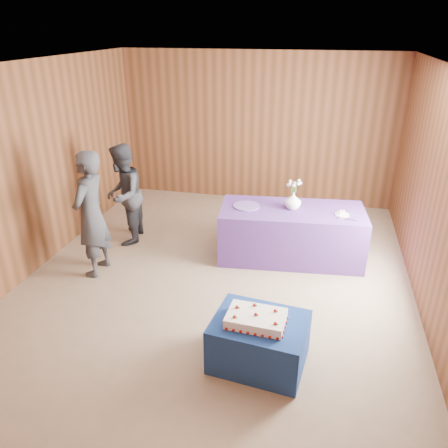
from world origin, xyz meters
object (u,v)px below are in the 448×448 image
(sheet_cake, at_px, (256,319))
(vase, at_px, (293,201))
(serving_table, at_px, (291,233))
(guest_right, at_px, (123,195))
(guest_left, at_px, (91,215))
(cake_table, at_px, (259,342))

(sheet_cake, distance_m, vase, 2.35)
(sheet_cake, bearing_deg, serving_table, 90.09)
(vase, relative_size, guest_right, 0.15)
(sheet_cake, height_order, vase, vase)
(serving_table, relative_size, guest_right, 1.31)
(guest_left, relative_size, guest_right, 1.11)
(serving_table, xyz_separation_m, guest_left, (-2.52, -1.00, 0.47))
(cake_table, relative_size, sheet_cake, 1.50)
(guest_left, bearing_deg, sheet_cake, 61.94)
(sheet_cake, xyz_separation_m, guest_right, (-2.38, 2.25, 0.22))
(cake_table, height_order, guest_left, guest_left)
(vase, bearing_deg, guest_right, -178.33)
(vase, relative_size, guest_left, 0.14)
(cake_table, bearing_deg, guest_left, 159.34)
(serving_table, relative_size, sheet_cake, 3.33)
(cake_table, xyz_separation_m, guest_left, (-2.42, 1.26, 0.60))
(guest_left, bearing_deg, serving_table, 112.06)
(sheet_cake, bearing_deg, guest_right, 140.21)
(vase, height_order, guest_right, guest_right)
(sheet_cake, bearing_deg, cake_table, 48.81)
(guest_left, bearing_deg, cake_table, 62.94)
(sheet_cake, xyz_separation_m, guest_left, (-2.38, 1.29, 0.30))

